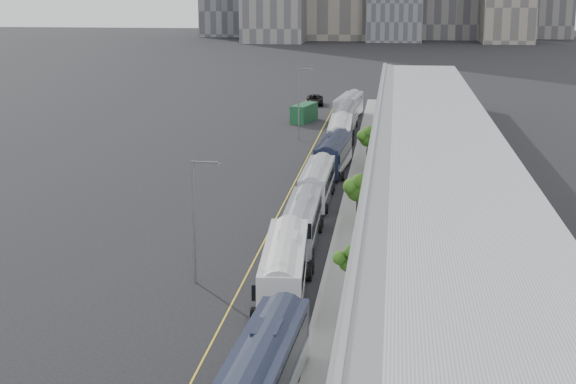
% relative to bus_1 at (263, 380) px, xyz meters
% --- Properties ---
extents(sidewalk, '(10.00, 170.00, 0.12)m').
position_rel_bus_1_xyz_m(sidewalk, '(6.24, 35.92, -1.56)').
color(sidewalk, gray).
rests_on(sidewalk, ground).
extents(lane_line, '(0.12, 160.00, 0.02)m').
position_rel_bus_1_xyz_m(lane_line, '(-4.26, 35.92, -1.61)').
color(lane_line, gold).
rests_on(lane_line, ground).
extents(depot, '(12.45, 160.40, 7.20)m').
position_rel_bus_1_xyz_m(depot, '(10.23, 35.92, 1.89)').
color(depot, gray).
rests_on(depot, ground).
extents(bus_1, '(3.33, 13.28, 3.85)m').
position_rel_bus_1_xyz_m(bus_1, '(0.00, 0.00, 0.00)').
color(bus_1, black).
rests_on(bus_1, ground).
extents(bus_2, '(3.65, 13.69, 3.96)m').
position_rel_bus_1_xyz_m(bus_2, '(-0.95, 16.26, 0.05)').
color(bus_2, silver).
rests_on(bus_2, ground).
extents(bus_3, '(2.74, 12.24, 3.56)m').
position_rel_bus_1_xyz_m(bus_3, '(-1.13, 29.24, -0.12)').
color(bus_3, gray).
rests_on(bus_3, ground).
extents(bus_4, '(2.82, 12.59, 3.68)m').
position_rel_bus_1_xyz_m(bus_4, '(-1.14, 43.29, -0.07)').
color(bus_4, '#A5A8B0').
rests_on(bus_4, ground).
extents(bus_5, '(3.47, 13.51, 3.91)m').
position_rel_bus_1_xyz_m(bus_5, '(-0.55, 57.66, 0.03)').
color(bus_5, black).
rests_on(bus_5, ground).
extents(bus_6, '(3.18, 13.92, 4.05)m').
position_rel_bus_1_xyz_m(bus_6, '(-0.62, 70.54, 0.08)').
color(bus_6, silver).
rests_on(bus_6, ground).
extents(bus_7, '(2.94, 13.25, 3.86)m').
position_rel_bus_1_xyz_m(bus_7, '(-0.75, 85.55, 0.01)').
color(bus_7, slate).
rests_on(bus_7, ground).
extents(bus_8, '(4.06, 13.66, 3.93)m').
position_rel_bus_1_xyz_m(bus_8, '(-1.04, 97.36, 0.04)').
color(bus_8, '#A6A9B0').
rests_on(bus_8, ground).
extents(tree_1, '(1.21, 1.21, 4.34)m').
position_rel_bus_1_xyz_m(tree_1, '(3.43, 13.38, 1.99)').
color(tree_1, black).
rests_on(tree_1, ground).
extents(tree_2, '(2.03, 2.03, 4.14)m').
position_rel_bus_1_xyz_m(tree_2, '(3.02, 36.57, 1.48)').
color(tree_2, black).
rests_on(tree_2, ground).
extents(tree_3, '(1.83, 1.83, 4.64)m').
position_rel_bus_1_xyz_m(tree_3, '(3.13, 59.71, 2.07)').
color(tree_3, black).
rests_on(tree_3, ground).
extents(street_lamp_near, '(2.04, 0.22, 8.82)m').
position_rel_bus_1_xyz_m(street_lamp_near, '(-7.42, 18.46, 3.48)').
color(street_lamp_near, '#59595E').
rests_on(street_lamp_near, ground).
extents(street_lamp_far, '(2.04, 0.22, 9.72)m').
position_rel_bus_1_xyz_m(street_lamp_far, '(-6.54, 77.64, 3.94)').
color(street_lamp_far, '#59595E').
rests_on(street_lamp_far, ground).
extents(shipping_container, '(3.73, 7.14, 2.73)m').
position_rel_bus_1_xyz_m(shipping_container, '(-7.62, 93.80, -0.26)').
color(shipping_container, '#144224').
rests_on(shipping_container, ground).
extents(suv, '(3.51, 6.63, 1.78)m').
position_rel_bus_1_xyz_m(suv, '(-7.74, 113.10, -0.74)').
color(suv, black).
rests_on(suv, ground).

